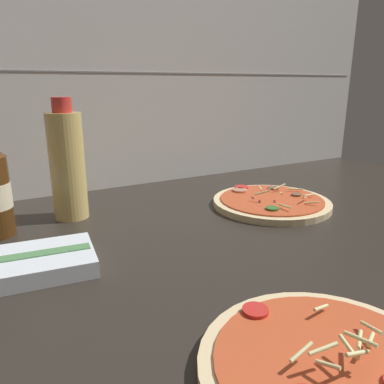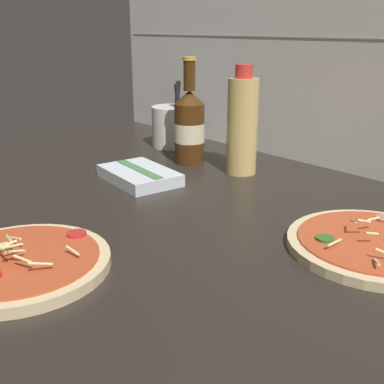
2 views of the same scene
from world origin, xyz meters
TOP-DOWN VIEW (x-y plane):
  - counter_slab at (0.00, 0.00)cm, footprint 160.00×90.00cm
  - tile_backsplash at (0.00, 45.50)cm, footprint 160.00×1.13cm
  - pizza_near at (-5.66, -25.36)cm, footprint 23.49×23.49cm
  - pizza_far at (21.94, 14.67)cm, footprint 24.52×24.52cm
  - oil_bottle at (-16.43, 28.16)cm, footprint 6.44×6.44cm
  - dish_towel at (-26.12, 8.42)cm, footprint 18.00×12.85cm

SIDE VIEW (x-z plane):
  - counter_slab at x=0.00cm, z-range 0.00..2.50cm
  - pizza_far at x=21.94cm, z-range 1.03..5.60cm
  - pizza_near at x=-5.66cm, z-range 1.04..5.74cm
  - dish_towel at x=-26.12cm, z-range 2.43..4.99cm
  - oil_bottle at x=-16.43cm, z-range 1.59..24.24cm
  - tile_backsplash at x=0.00cm, z-range 0.00..60.00cm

